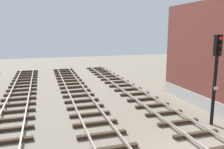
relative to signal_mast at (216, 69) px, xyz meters
The scene contains 1 object.
signal_mast is the anchor object (origin of this frame).
Camera 1 is at (-5.87, -6.55, 5.10)m, focal length 36.73 mm.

